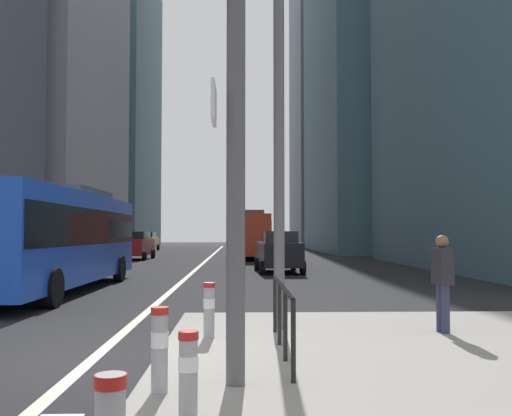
% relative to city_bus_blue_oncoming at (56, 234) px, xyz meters
% --- Properties ---
extents(ground_plane, '(160.00, 160.00, 0.00)m').
position_rel_city_bus_blue_oncoming_xyz_m(ground_plane, '(3.64, 10.19, -1.84)').
color(ground_plane, black).
extents(median_island, '(9.00, 10.00, 0.15)m').
position_rel_city_bus_blue_oncoming_xyz_m(median_island, '(9.14, -10.81, -1.76)').
color(median_island, gray).
rests_on(median_island, ground).
extents(lane_centre_line, '(0.20, 80.00, 0.01)m').
position_rel_city_bus_blue_oncoming_xyz_m(lane_centre_line, '(3.64, 20.19, -1.83)').
color(lane_centre_line, beige).
rests_on(lane_centre_line, ground).
extents(office_tower_left_mid, '(13.85, 21.00, 42.83)m').
position_rel_city_bus_blue_oncoming_xyz_m(office_tower_left_mid, '(-12.36, 29.42, 19.58)').
color(office_tower_left_mid, '#9E9EA3').
rests_on(office_tower_left_mid, ground).
extents(office_tower_left_far, '(13.37, 21.21, 36.48)m').
position_rel_city_bus_blue_oncoming_xyz_m(office_tower_left_far, '(-12.36, 55.59, 16.40)').
color(office_tower_left_far, slate).
rests_on(office_tower_left_far, ground).
extents(office_tower_right_mid, '(13.71, 23.14, 49.94)m').
position_rel_city_bus_blue_oncoming_xyz_m(office_tower_right_mid, '(20.64, 38.86, 23.14)').
color(office_tower_right_mid, slate).
rests_on(office_tower_right_mid, ground).
extents(office_tower_right_far, '(13.20, 17.36, 56.78)m').
position_rel_city_bus_blue_oncoming_xyz_m(office_tower_right_far, '(20.64, 64.63, 26.55)').
color(office_tower_right_far, slate).
rests_on(office_tower_right_far, ground).
extents(city_bus_blue_oncoming, '(2.79, 11.89, 3.40)m').
position_rel_city_bus_blue_oncoming_xyz_m(city_bus_blue_oncoming, '(0.00, 0.00, 0.00)').
color(city_bus_blue_oncoming, blue).
rests_on(city_bus_blue_oncoming, ground).
extents(city_bus_red_receding, '(2.74, 10.57, 3.40)m').
position_rel_city_bus_blue_oncoming_xyz_m(city_bus_red_receding, '(6.63, 23.20, -0.00)').
color(city_bus_red_receding, red).
rests_on(city_bus_red_receding, ground).
extents(car_oncoming_mid, '(2.19, 4.51, 1.94)m').
position_rel_city_bus_blue_oncoming_xyz_m(car_oncoming_mid, '(-1.34, 21.69, -0.85)').
color(car_oncoming_mid, maroon).
rests_on(car_oncoming_mid, ground).
extents(car_receding_near, '(2.13, 4.11, 1.94)m').
position_rel_city_bus_blue_oncoming_xyz_m(car_receding_near, '(6.04, 43.86, -0.85)').
color(car_receding_near, '#B2A899').
rests_on(car_receding_near, ground).
extents(car_receding_far, '(2.21, 4.40, 1.94)m').
position_rel_city_bus_blue_oncoming_xyz_m(car_receding_far, '(7.70, 8.57, -0.85)').
color(car_receding_far, black).
rests_on(car_receding_far, ground).
extents(car_oncoming_far, '(2.14, 4.42, 1.94)m').
position_rel_city_bus_blue_oncoming_xyz_m(car_oncoming_far, '(-3.63, 40.71, -0.85)').
color(car_oncoming_far, gold).
rests_on(car_oncoming_far, ground).
extents(traffic_signal_gantry, '(6.40, 0.65, 6.00)m').
position_rel_city_bus_blue_oncoming_xyz_m(traffic_signal_gantry, '(3.63, -11.67, 2.29)').
color(traffic_signal_gantry, '#515156').
rests_on(traffic_signal_gantry, median_island).
extents(street_lamp_post, '(5.50, 0.32, 8.00)m').
position_rel_city_bus_blue_oncoming_xyz_m(street_lamp_post, '(6.54, -7.88, 3.45)').
color(street_lamp_post, '#56565B').
rests_on(street_lamp_post, median_island).
extents(bollard_left, '(0.20, 0.20, 0.80)m').
position_rel_city_bus_blue_oncoming_xyz_m(bollard_left, '(5.33, -12.76, -1.24)').
color(bollard_left, '#99999E').
rests_on(bollard_left, median_island).
extents(bollard_right, '(0.20, 0.20, 0.92)m').
position_rel_city_bus_blue_oncoming_xyz_m(bollard_right, '(4.94, -11.96, -1.17)').
color(bollard_right, '#99999E').
rests_on(bollard_right, median_island).
extents(bollard_back, '(0.20, 0.20, 0.91)m').
position_rel_city_bus_blue_oncoming_xyz_m(bollard_back, '(5.32, -8.76, -1.18)').
color(bollard_back, '#99999E').
rests_on(bollard_back, median_island).
extents(pedestrian_railing, '(0.06, 3.41, 0.98)m').
position_rel_city_bus_blue_oncoming_xyz_m(pedestrian_railing, '(6.44, -9.93, -0.99)').
color(pedestrian_railing, black).
rests_on(pedestrian_railing, median_island).
extents(pedestrian_waiting, '(0.29, 0.41, 1.69)m').
position_rel_city_bus_blue_oncoming_xyz_m(pedestrian_waiting, '(9.36, -8.39, -0.75)').
color(pedestrian_waiting, '#2D334C').
rests_on(pedestrian_waiting, median_island).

